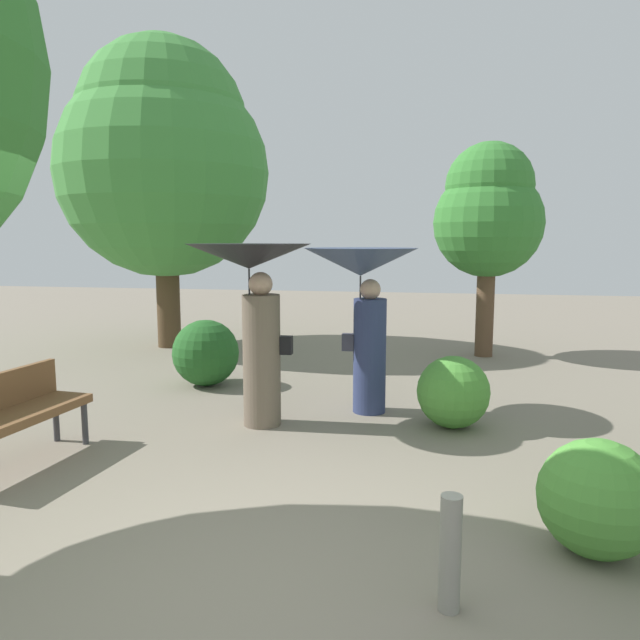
% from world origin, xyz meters
% --- Properties ---
extents(ground_plane, '(40.00, 40.00, 0.00)m').
position_xyz_m(ground_plane, '(0.00, 0.00, 0.00)').
color(ground_plane, gray).
extents(person_left, '(1.34, 1.34, 1.98)m').
position_xyz_m(person_left, '(-0.63, 3.12, 1.47)').
color(person_left, '#6B5B4C').
rests_on(person_left, ground).
extents(person_right, '(1.31, 1.31, 1.93)m').
position_xyz_m(person_right, '(0.47, 3.83, 1.48)').
color(person_right, navy).
rests_on(person_right, ground).
extents(park_bench, '(0.63, 1.54, 0.83)m').
position_xyz_m(park_bench, '(-2.43, 1.55, 0.51)').
color(park_bench, '#38383D').
rests_on(park_bench, ground).
extents(tree_near_left, '(3.84, 3.84, 5.65)m').
position_xyz_m(tree_near_left, '(-3.64, 7.46, 3.53)').
color(tree_near_left, '#4C3823').
rests_on(tree_near_left, ground).
extents(tree_mid_right, '(1.85, 1.85, 3.66)m').
position_xyz_m(tree_mid_right, '(2.17, 7.61, 2.48)').
color(tree_mid_right, brown).
rests_on(tree_mid_right, ground).
extents(bush_path_left, '(0.76, 0.76, 0.76)m').
position_xyz_m(bush_path_left, '(2.33, 0.90, 0.38)').
color(bush_path_left, '#4C9338').
rests_on(bush_path_left, ground).
extents(bush_path_right, '(0.78, 0.78, 0.78)m').
position_xyz_m(bush_path_right, '(1.51, 3.42, 0.39)').
color(bush_path_right, '#4C9338').
rests_on(bush_path_right, ground).
extents(bush_behind_bench, '(0.92, 0.92, 0.92)m').
position_xyz_m(bush_behind_bench, '(-1.82, 4.70, 0.46)').
color(bush_behind_bench, '#235B23').
rests_on(bush_behind_bench, ground).
extents(path_marker_post, '(0.12, 0.12, 0.66)m').
position_xyz_m(path_marker_post, '(1.38, 0.12, 0.33)').
color(path_marker_post, gray).
rests_on(path_marker_post, ground).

